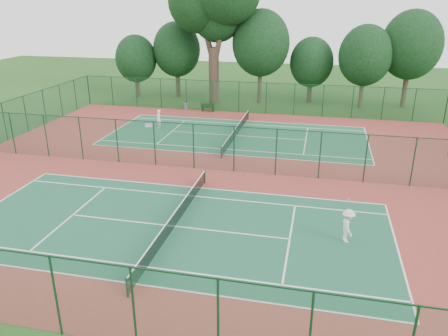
{
  "coord_description": "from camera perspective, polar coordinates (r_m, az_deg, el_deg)",
  "views": [
    {
      "loc": [
        7.42,
        -29.6,
        11.95
      ],
      "look_at": [
        1.57,
        -3.49,
        1.6
      ],
      "focal_mm": 35.0,
      "sensor_mm": 36.0,
      "label": 1
    }
  ],
  "objects": [
    {
      "name": "big_tree",
      "position": [
        53.2,
        -1.22,
        20.97
      ],
      "size": [
        10.84,
        7.93,
        16.65
      ],
      "color": "#3D2A21",
      "rests_on": "ground"
    },
    {
      "name": "stray_ball_a",
      "position": [
        31.6,
        1.36,
        -1.0
      ],
      "size": [
        0.06,
        0.06,
        0.06
      ],
      "primitive_type": "sphere",
      "color": "yellow",
      "rests_on": "red_pad"
    },
    {
      "name": "tennis_net_near",
      "position": [
        24.69,
        -6.4,
        -6.51
      ],
      "size": [
        0.1,
        12.9,
        0.97
      ],
      "color": "#133520",
      "rests_on": "ground"
    },
    {
      "name": "red_pad",
      "position": [
        32.77,
        -1.34,
        -0.23
      ],
      "size": [
        40.0,
        36.0,
        0.01
      ],
      "primitive_type": "cube",
      "color": "maroon",
      "rests_on": "ground"
    },
    {
      "name": "kit_bag",
      "position": [
        44.56,
        -9.75,
        5.5
      ],
      "size": [
        0.86,
        0.58,
        0.3
      ],
      "primitive_type": "cube",
      "rotation": [
        0.0,
        0.0,
        0.39
      ],
      "color": "white",
      "rests_on": "red_pad"
    },
    {
      "name": "stray_ball_b",
      "position": [
        31.76,
        3.11,
        -0.89
      ],
      "size": [
        0.07,
        0.07,
        0.07
      ],
      "primitive_type": "sphere",
      "color": "#ECF038",
      "rests_on": "red_pad"
    },
    {
      "name": "stray_ball_c",
      "position": [
        31.8,
        -0.73,
        -0.84
      ],
      "size": [
        0.07,
        0.07,
        0.07
      ],
      "primitive_type": "sphere",
      "color": "yellow",
      "rests_on": "red_pad"
    },
    {
      "name": "tennis_net_far",
      "position": [
        40.93,
        1.68,
        4.96
      ],
      "size": [
        0.1,
        12.9,
        0.97
      ],
      "color": "#163C1C",
      "rests_on": "ground"
    },
    {
      "name": "fence_north",
      "position": [
        49.24,
        3.73,
        9.16
      ],
      "size": [
        40.0,
        0.09,
        3.5
      ],
      "color": "#164425",
      "rests_on": "ground"
    },
    {
      "name": "evergreen_row",
      "position": [
        55.59,
        5.24,
        8.65
      ],
      "size": [
        39.0,
        5.0,
        12.0
      ],
      "primitive_type": null,
      "color": "black",
      "rests_on": "ground"
    },
    {
      "name": "court_near",
      "position": [
        24.94,
        -6.36,
        -7.59
      ],
      "size": [
        23.77,
        10.97,
        0.01
      ],
      "primitive_type": "cube",
      "color": "#1B583C",
      "rests_on": "red_pad"
    },
    {
      "name": "player_near",
      "position": [
        23.79,
        15.85,
        -7.29
      ],
      "size": [
        0.92,
        1.31,
        1.85
      ],
      "primitive_type": "imported",
      "rotation": [
        0.0,
        0.0,
        1.78
      ],
      "color": "white",
      "rests_on": "court_near"
    },
    {
      "name": "player_far",
      "position": [
        43.82,
        -8.54,
        6.36
      ],
      "size": [
        0.47,
        0.69,
        1.84
      ],
      "primitive_type": "imported",
      "rotation": [
        0.0,
        0.0,
        -1.52
      ],
      "color": "white",
      "rests_on": "court_far"
    },
    {
      "name": "fence_south",
      "position": [
        17.13,
        -16.63,
        -16.39
      ],
      "size": [
        40.0,
        0.09,
        3.5
      ],
      "color": "#194C32",
      "rests_on": "ground"
    },
    {
      "name": "trash_bin",
      "position": [
        50.88,
        -5.02,
        7.97
      ],
      "size": [
        0.55,
        0.55,
        0.82
      ],
      "primitive_type": "cylinder",
      "rotation": [
        0.0,
        0.0,
        -0.23
      ],
      "color": "slate",
      "rests_on": "red_pad"
    },
    {
      "name": "bench",
      "position": [
        50.07,
        -2.14,
        7.92
      ],
      "size": [
        1.57,
        0.5,
        0.96
      ],
      "rotation": [
        0.0,
        0.0,
        -0.03
      ],
      "color": "black",
      "rests_on": "red_pad"
    },
    {
      "name": "ground",
      "position": [
        32.78,
        -1.34,
        -0.24
      ],
      "size": [
        120.0,
        120.0,
        0.0
      ],
      "primitive_type": "plane",
      "color": "#204C18",
      "rests_on": "ground"
    },
    {
      "name": "fence_divider",
      "position": [
        32.17,
        -1.37,
        2.68
      ],
      "size": [
        40.0,
        0.09,
        3.5
      ],
      "color": "#17452F",
      "rests_on": "ground"
    },
    {
      "name": "court_far",
      "position": [
        41.08,
        1.68,
        4.25
      ],
      "size": [
        23.77,
        10.97,
        0.01
      ],
      "primitive_type": "cube",
      "color": "#1E603C",
      "rests_on": "red_pad"
    }
  ]
}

